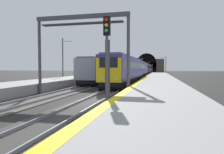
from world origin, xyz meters
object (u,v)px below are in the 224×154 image
object	(u,v)px
railway_signal_far	(153,67)
catenary_mast_far	(63,59)
catenary_mast_near	(166,65)
railway_signal_mid	(149,67)
train_main_approaching	(142,68)
overhead_signal_gantry	(81,35)
train_adjacent_platform	(123,69)
railway_signal_near	(107,55)

from	to	relation	value
railway_signal_far	catenary_mast_far	bearing A→B (deg)	-10.37
catenary_mast_near	railway_signal_far	bearing A→B (deg)	12.16
railway_signal_far	catenary_mast_near	size ratio (longest dim) A/B	0.67
railway_signal_mid	catenary_mast_near	distance (m)	17.31
train_main_approaching	overhead_signal_gantry	xyz separation A→B (m)	(-44.23, 2.24, 3.17)
railway_signal_mid	railway_signal_far	size ratio (longest dim) A/B	0.98
train_adjacent_platform	catenary_mast_far	world-z (taller)	catenary_mast_far
train_main_approaching	catenary_mast_far	world-z (taller)	catenary_mast_far
catenary_mast_near	railway_signal_near	bearing A→B (deg)	175.34
train_adjacent_platform	overhead_signal_gantry	xyz separation A→B (m)	(-34.72, -2.24, 3.28)
train_main_approaching	catenary_mast_near	bearing A→B (deg)	160.72
catenary_mast_near	catenary_mast_far	size ratio (longest dim) A/B	0.91
railway_signal_far	overhead_signal_gantry	distance (m)	91.14
train_adjacent_platform	catenary_mast_far	size ratio (longest dim) A/B	7.33
railway_signal_mid	catenary_mast_far	size ratio (longest dim) A/B	0.60
catenary_mast_near	catenary_mast_far	distance (m)	52.25
railway_signal_near	catenary_mast_far	distance (m)	26.11
railway_signal_far	catenary_mast_near	world-z (taller)	catenary_mast_near
train_adjacent_platform	railway_signal_mid	distance (m)	14.70
railway_signal_mid	catenary_mast_near	xyz separation A→B (m)	(16.29, -5.75, 0.94)
train_adjacent_platform	railway_signal_far	bearing A→B (deg)	-6.90
overhead_signal_gantry	catenary_mast_far	distance (m)	18.67
train_adjacent_platform	catenary_mast_near	world-z (taller)	catenary_mast_near
railway_signal_far	railway_signal_near	bearing A→B (deg)	0.00
train_main_approaching	train_adjacent_platform	xyz separation A→B (m)	(-9.51, 4.47, -0.11)
railway_signal_mid	catenary_mast_far	xyz separation A→B (m)	(-32.17, 13.76, 1.26)
railway_signal_far	catenary_mast_near	distance (m)	27.32
catenary_mast_near	catenary_mast_far	world-z (taller)	catenary_mast_far
train_main_approaching	railway_signal_far	world-z (taller)	train_main_approaching
catenary_mast_near	train_main_approaching	bearing A→B (deg)	159.49
railway_signal_near	catenary_mast_far	bearing A→B (deg)	-148.18
overhead_signal_gantry	catenary_mast_far	size ratio (longest dim) A/B	1.14
train_main_approaching	railway_signal_near	xyz separation A→B (m)	(-50.56, -1.76, 0.89)
railway_signal_far	catenary_mast_far	world-z (taller)	catenary_mast_far
railway_signal_near	railway_signal_far	world-z (taller)	railway_signal_near
railway_signal_far	catenary_mast_far	size ratio (longest dim) A/B	0.61
catenary_mast_far	railway_signal_far	bearing A→B (deg)	-10.37
railway_signal_mid	overhead_signal_gantry	xyz separation A→B (m)	(-48.02, 4.00, 2.76)
train_adjacent_platform	railway_signal_far	world-z (taller)	train_adjacent_platform
train_main_approaching	catenary_mast_far	distance (m)	30.86
railway_signal_near	railway_signal_far	size ratio (longest dim) A/B	1.12
train_adjacent_platform	railway_signal_near	xyz separation A→B (m)	(-41.05, -6.23, 1.00)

